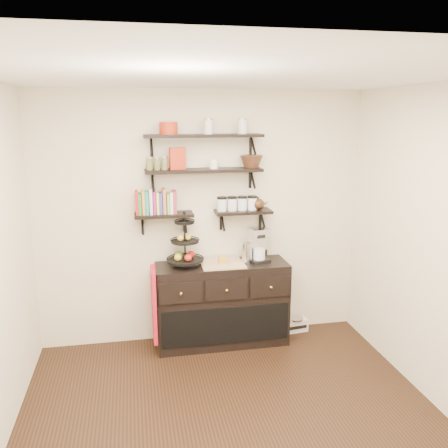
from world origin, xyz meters
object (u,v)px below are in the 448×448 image
sideboard (222,304)px  radio (295,324)px  fruit_stand (185,248)px  coffee_maker (258,245)px

sideboard → radio: size_ratio=4.81×
sideboard → fruit_stand: (-0.39, 0.00, 0.64)m
radio → fruit_stand: bearing=177.0°
radio → sideboard: bearing=179.3°
radio → coffee_maker: bearing=-177.8°
sideboard → fruit_stand: size_ratio=2.51×
coffee_maker → radio: size_ratio=1.28×
sideboard → coffee_maker: (0.40, 0.03, 0.62)m
sideboard → fruit_stand: fruit_stand is taller
sideboard → coffee_maker: coffee_maker is taller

